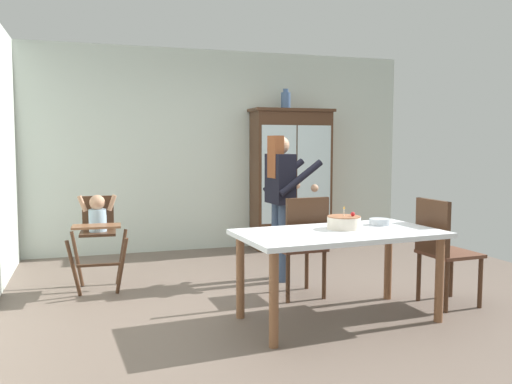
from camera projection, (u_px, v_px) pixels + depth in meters
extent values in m
plane|color=#66564C|center=(291.00, 300.00, 4.94)|extent=(6.24, 6.24, 0.00)
cube|color=beige|center=(222.00, 150.00, 7.31)|extent=(5.32, 0.06, 2.70)
cube|color=#422819|center=(291.00, 180.00, 7.38)|extent=(1.07, 0.42, 1.88)
cube|color=#422819|center=(291.00, 110.00, 7.29)|extent=(1.13, 0.48, 0.04)
cube|color=silver|center=(279.00, 175.00, 7.09)|extent=(0.49, 0.01, 1.31)
cube|color=silver|center=(314.00, 174.00, 7.24)|extent=(0.49, 0.01, 1.31)
cube|color=#422819|center=(291.00, 173.00, 7.37)|extent=(0.99, 0.36, 0.02)
cylinder|color=#3D567F|center=(286.00, 101.00, 7.25)|extent=(0.13, 0.13, 0.22)
cylinder|color=#3D567F|center=(286.00, 91.00, 7.24)|extent=(0.07, 0.07, 0.05)
cylinder|color=#422819|center=(74.00, 269.00, 4.98)|extent=(0.14, 0.13, 0.56)
cylinder|color=#422819|center=(122.00, 266.00, 5.09)|extent=(0.13, 0.14, 0.56)
cylinder|color=#422819|center=(77.00, 259.00, 5.41)|extent=(0.13, 0.14, 0.56)
cylinder|color=#422819|center=(122.00, 256.00, 5.52)|extent=(0.14, 0.13, 0.56)
cube|color=#422819|center=(99.00, 265.00, 5.25)|extent=(0.42, 0.06, 0.02)
cube|color=#422819|center=(98.00, 233.00, 5.22)|extent=(0.36, 0.36, 0.02)
cube|color=#422819|center=(98.00, 213.00, 5.36)|extent=(0.31, 0.05, 0.34)
cube|color=brown|center=(97.00, 226.00, 4.95)|extent=(0.45, 0.26, 0.02)
cylinder|color=#9EBCD1|center=(98.00, 220.00, 5.23)|extent=(0.17, 0.17, 0.22)
sphere|color=tan|center=(97.00, 202.00, 5.21)|extent=(0.15, 0.15, 0.15)
cylinder|color=tan|center=(82.00, 204.00, 5.18)|extent=(0.10, 0.05, 0.17)
cylinder|color=tan|center=(112.00, 203.00, 5.25)|extent=(0.10, 0.05, 0.17)
cylinder|color=#33425B|center=(283.00, 243.00, 5.55)|extent=(0.11, 0.11, 0.82)
cylinder|color=#33425B|center=(277.00, 240.00, 5.71)|extent=(0.11, 0.11, 0.82)
cube|color=black|center=(280.00, 179.00, 5.57)|extent=(0.23, 0.38, 0.52)
cube|color=white|center=(289.00, 179.00, 5.61)|extent=(0.01, 0.06, 0.49)
sphere|color=tan|center=(280.00, 145.00, 5.54)|extent=(0.19, 0.19, 0.19)
cube|color=brown|center=(276.00, 157.00, 5.53)|extent=(0.12, 0.21, 0.44)
cylinder|color=black|center=(301.00, 178.00, 5.44)|extent=(0.50, 0.12, 0.37)
sphere|color=tan|center=(315.00, 188.00, 5.51)|extent=(0.08, 0.08, 0.08)
cylinder|color=black|center=(284.00, 176.00, 5.81)|extent=(0.50, 0.12, 0.37)
sphere|color=tan|center=(297.00, 185.00, 5.88)|extent=(0.08, 0.08, 0.08)
cube|color=silver|center=(339.00, 234.00, 4.32)|extent=(1.71, 0.99, 0.04)
cylinder|color=brown|center=(274.00, 299.00, 3.77)|extent=(0.07, 0.07, 0.70)
cylinder|color=brown|center=(439.00, 280.00, 4.31)|extent=(0.07, 0.07, 0.70)
cylinder|color=brown|center=(240.00, 277.00, 4.41)|extent=(0.07, 0.07, 0.70)
cylinder|color=brown|center=(388.00, 262.00, 4.95)|extent=(0.07, 0.07, 0.70)
cylinder|color=beige|center=(344.00, 223.00, 4.44)|extent=(0.28, 0.28, 0.10)
cylinder|color=#935B3D|center=(344.00, 216.00, 4.43)|extent=(0.27, 0.27, 0.01)
cylinder|color=#F2E5CC|center=(344.00, 212.00, 4.43)|extent=(0.01, 0.01, 0.06)
cone|color=yellow|center=(344.00, 207.00, 4.42)|extent=(0.02, 0.02, 0.02)
sphere|color=red|center=(353.00, 214.00, 4.41)|extent=(0.04, 0.04, 0.04)
cylinder|color=#B2BCC6|center=(380.00, 222.00, 4.64)|extent=(0.18, 0.18, 0.05)
cylinder|color=#422819|center=(307.00, 266.00, 5.31)|extent=(0.04, 0.04, 0.45)
cylinder|color=#422819|center=(272.00, 270.00, 5.18)|extent=(0.04, 0.04, 0.45)
cylinder|color=#422819|center=(324.00, 275.00, 4.96)|extent=(0.04, 0.04, 0.45)
cylinder|color=#422819|center=(288.00, 279.00, 4.83)|extent=(0.04, 0.04, 0.45)
cube|color=brown|center=(298.00, 247.00, 5.05)|extent=(0.46, 0.46, 0.03)
cube|color=#422819|center=(307.00, 224.00, 4.84)|extent=(0.42, 0.06, 0.48)
cylinder|color=#422819|center=(326.00, 223.00, 4.90)|extent=(0.03, 0.03, 0.48)
cylinder|color=#422819|center=(288.00, 225.00, 4.77)|extent=(0.03, 0.03, 0.48)
cylinder|color=#422819|center=(480.00, 283.00, 4.69)|extent=(0.04, 0.04, 0.45)
cylinder|color=#422819|center=(451.00, 273.00, 5.03)|extent=(0.04, 0.04, 0.45)
cylinder|color=#422819|center=(446.00, 287.00, 4.55)|extent=(0.04, 0.04, 0.45)
cylinder|color=#422819|center=(419.00, 277.00, 4.90)|extent=(0.04, 0.04, 0.45)
cube|color=brown|center=(450.00, 254.00, 4.77)|extent=(0.46, 0.46, 0.03)
cube|color=#422819|center=(432.00, 227.00, 4.68)|extent=(0.06, 0.42, 0.48)
cylinder|color=#422819|center=(447.00, 230.00, 4.50)|extent=(0.03, 0.03, 0.48)
cylinder|color=#422819|center=(419.00, 224.00, 4.85)|extent=(0.03, 0.03, 0.48)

